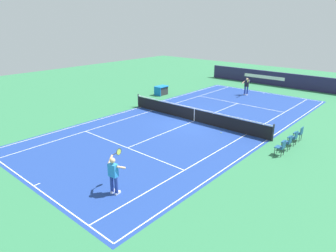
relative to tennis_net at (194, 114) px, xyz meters
name	(u,v)px	position (x,y,z in m)	size (l,w,h in m)	color
ground_plane	(194,121)	(0.00, 0.00, -0.49)	(60.00, 60.00, 0.00)	#2D7247
court_slab	(194,121)	(0.00, 0.00, -0.49)	(24.20, 11.40, 0.00)	navy
court_line_markings	(194,121)	(0.00, 0.00, -0.49)	(23.85, 11.05, 0.01)	white
tennis_net	(194,114)	(0.00, 0.00, 0.00)	(0.10, 11.70, 1.08)	#2D2D33
stadium_barrier	(281,79)	(-15.90, -0.01, 0.26)	(0.26, 17.00, 1.51)	#231E47
tennis_player_near	(114,173)	(9.92, 3.16, 0.44)	(1.02, 0.82, 1.70)	navy
tennis_player_far	(247,86)	(-9.75, -0.96, 0.44)	(1.03, 0.82, 1.70)	navy
tennis_ball	(221,133)	(0.88, 2.78, -0.46)	(0.07, 0.07, 0.07)	#CCE01E
spectator_chair_0	(299,133)	(-1.11, 6.97, 0.03)	(0.44, 0.44, 0.88)	#38383D
spectator_chair_1	(294,137)	(-0.18, 6.97, 0.03)	(0.44, 0.44, 0.88)	#38383D
spectator_chair_2	(288,142)	(0.75, 6.97, 0.03)	(0.44, 0.44, 0.88)	#38383D
spectator_chair_3	(281,147)	(1.69, 6.97, 0.03)	(0.44, 0.44, 0.88)	#38383D
equipment_cart_tarped	(161,90)	(-4.40, -7.19, -0.05)	(1.25, 0.84, 0.85)	#2D2D33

